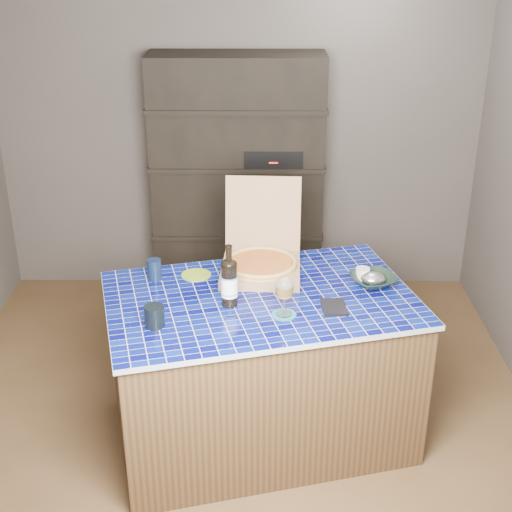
{
  "coord_description": "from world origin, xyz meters",
  "views": [
    {
      "loc": [
        0.16,
        -3.32,
        2.56
      ],
      "look_at": [
        0.14,
        0.0,
        1.02
      ],
      "focal_mm": 50.0,
      "sensor_mm": 36.0,
      "label": 1
    }
  ],
  "objects_px": {
    "wine_glass": "(284,289)",
    "bowl": "(373,280)",
    "mead_bottle": "(229,282)",
    "pizza_box": "(261,261)",
    "kitchen_island": "(260,367)",
    "dvd_case": "(334,307)"
  },
  "relations": [
    {
      "from": "wine_glass",
      "to": "bowl",
      "type": "bearing_deg",
      "value": 34.19
    },
    {
      "from": "mead_bottle",
      "to": "wine_glass",
      "type": "height_order",
      "value": "mead_bottle"
    },
    {
      "from": "pizza_box",
      "to": "mead_bottle",
      "type": "relative_size",
      "value": 1.64
    },
    {
      "from": "wine_glass",
      "to": "mead_bottle",
      "type": "bearing_deg",
      "value": 158.79
    },
    {
      "from": "mead_bottle",
      "to": "bowl",
      "type": "height_order",
      "value": "mead_bottle"
    },
    {
      "from": "kitchen_island",
      "to": "pizza_box",
      "type": "relative_size",
      "value": 3.28
    },
    {
      "from": "pizza_box",
      "to": "bowl",
      "type": "height_order",
      "value": "pizza_box"
    },
    {
      "from": "wine_glass",
      "to": "bowl",
      "type": "relative_size",
      "value": 0.87
    },
    {
      "from": "mead_bottle",
      "to": "bowl",
      "type": "bearing_deg",
      "value": 16.46
    },
    {
      "from": "kitchen_island",
      "to": "bowl",
      "type": "relative_size",
      "value": 7.6
    },
    {
      "from": "pizza_box",
      "to": "bowl",
      "type": "bearing_deg",
      "value": -12.09
    },
    {
      "from": "pizza_box",
      "to": "dvd_case",
      "type": "height_order",
      "value": "pizza_box"
    },
    {
      "from": "wine_glass",
      "to": "dvd_case",
      "type": "height_order",
      "value": "wine_glass"
    },
    {
      "from": "mead_bottle",
      "to": "dvd_case",
      "type": "xyz_separation_m",
      "value": [
        0.52,
        -0.03,
        -0.12
      ]
    },
    {
      "from": "mead_bottle",
      "to": "wine_glass",
      "type": "distance_m",
      "value": 0.29
    },
    {
      "from": "dvd_case",
      "to": "bowl",
      "type": "relative_size",
      "value": 0.73
    },
    {
      "from": "kitchen_island",
      "to": "wine_glass",
      "type": "bearing_deg",
      "value": -73.3
    },
    {
      "from": "bowl",
      "to": "wine_glass",
      "type": "bearing_deg",
      "value": -145.81
    },
    {
      "from": "kitchen_island",
      "to": "pizza_box",
      "type": "distance_m",
      "value": 0.57
    },
    {
      "from": "wine_glass",
      "to": "pizza_box",
      "type": "bearing_deg",
      "value": 103.11
    },
    {
      "from": "pizza_box",
      "to": "dvd_case",
      "type": "distance_m",
      "value": 0.55
    },
    {
      "from": "mead_bottle",
      "to": "bowl",
      "type": "relative_size",
      "value": 1.41
    }
  ]
}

